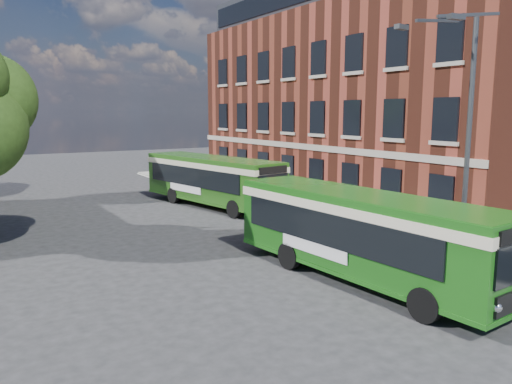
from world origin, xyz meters
TOP-DOWN VIEW (x-y plane):
  - ground at (0.00, 0.00)m, footprint 120.00×120.00m
  - pavement at (7.00, 8.00)m, footprint 6.00×48.00m
  - kerb_line at (3.95, 8.00)m, footprint 0.12×48.00m
  - brick_office at (14.00, 12.00)m, footprint 12.10×26.00m
  - street_lamp at (4.84, -2.00)m, footprint 2.96×2.38m
  - bus_front at (1.00, -1.18)m, footprint 3.39×10.74m
  - bus_rear at (2.69, 13.64)m, footprint 4.52×10.99m
  - pedestrian_a at (6.50, -1.50)m, footprint 0.67×0.51m

SIDE VIEW (x-z plane):
  - ground at x=0.00m, z-range 0.00..0.00m
  - kerb_line at x=3.95m, z-range 0.00..0.01m
  - pavement at x=7.00m, z-range 0.00..0.15m
  - pedestrian_a at x=6.50m, z-range 0.15..1.81m
  - bus_front at x=1.00m, z-range 0.32..3.34m
  - bus_rear at x=2.69m, z-range 0.32..3.34m
  - street_lamp at x=4.84m, z-range 0.29..9.29m
  - brick_office at x=14.00m, z-range -0.13..14.07m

